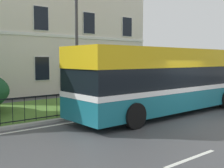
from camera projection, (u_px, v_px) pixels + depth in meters
ground_plane at (190, 119)px, 11.79m from camera, size 60.00×56.00×0.18m
georgian_townhouse at (37, 13)px, 22.97m from camera, size 15.50×9.55×12.38m
iron_verge_railing at (136, 96)px, 14.37m from camera, size 19.23×0.04×0.97m
single_decker_bus at (168, 80)px, 12.99m from camera, size 10.11×2.76×2.99m
street_lamp_post at (77, 19)px, 13.00m from camera, size 0.36×0.24×7.51m
litter_bin at (159, 91)px, 16.40m from camera, size 0.47×0.47×1.05m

